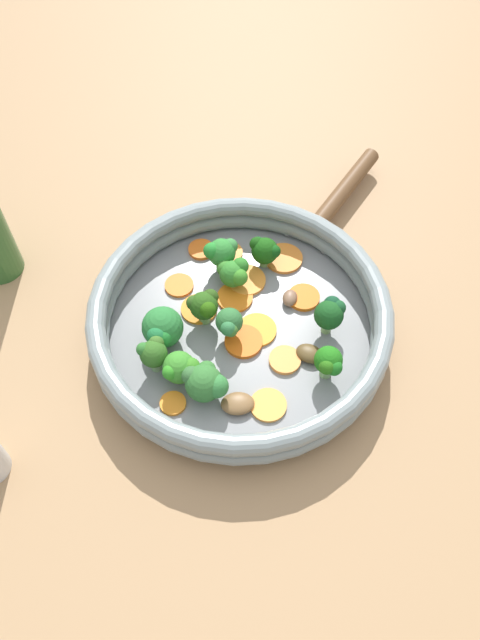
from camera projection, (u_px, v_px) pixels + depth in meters
The scene contains 33 objects.
ground_plane at pixel (240, 333), 0.73m from camera, with size 4.00×4.00×0.00m, color #9F7A52.
skillet at pixel (240, 330), 0.73m from camera, with size 0.32×0.32×0.01m, color gray.
skillet_rim_wall at pixel (240, 316), 0.70m from camera, with size 0.34×0.34×0.04m.
skillet_handle at pixel (342, 193), 0.83m from camera, with size 0.02×0.02×0.18m, color brown.
skillet_rivet_left at pixel (324, 251), 0.78m from camera, with size 0.01×0.01×0.01m, color gray.
skillet_rivet_right at pixel (287, 233), 0.80m from camera, with size 0.01×0.01×0.01m, color gray.
carrot_slice_0 at pixel (284, 258), 0.78m from camera, with size 0.05×0.05×0.00m, color orange.
carrot_slice_1 at pixel (199, 309), 0.73m from camera, with size 0.04×0.04×0.00m, color orange.
carrot_slice_2 at pixel (268, 405), 0.66m from camera, with size 0.04×0.04×0.00m, color #F29B3C.
carrot_slice_3 at pixel (201, 249), 0.78m from camera, with size 0.03×0.03×0.01m, color orange.
carrot_slice_4 at pixel (173, 403), 0.66m from camera, with size 0.03×0.03×0.00m, color orange.
carrot_slice_5 at pixel (229, 253), 0.78m from camera, with size 0.03×0.03×0.00m, color orange.
carrot_slice_6 at pixel (304, 297), 0.74m from camera, with size 0.04×0.04×0.01m, color #D86111.
carrot_slice_7 at pixel (257, 330), 0.72m from camera, with size 0.05×0.05×0.00m, color orange.
carrot_slice_8 at pixel (247, 280), 0.76m from camera, with size 0.05×0.05×0.00m, color orange.
carrot_slice_9 at pixel (244, 342), 0.71m from camera, with size 0.04×0.04×0.01m, color #DD5D14.
carrot_slice_10 at pixel (285, 360), 0.69m from camera, with size 0.04×0.04×0.01m, color #F9923E.
carrot_slice_11 at pixel (235, 297), 0.74m from camera, with size 0.04×0.04×0.00m, color orange.
carrot_slice_12 at pixel (179, 285), 0.75m from camera, with size 0.03×0.03×0.00m, color orange.
broccoli_floret_0 at pixel (221, 252), 0.75m from camera, with size 0.03×0.04×0.05m.
broccoli_floret_1 at pixel (329, 363), 0.66m from camera, with size 0.04×0.03×0.05m.
broccoli_floret_2 at pixel (330, 313), 0.69m from camera, with size 0.03×0.04×0.05m.
broccoli_floret_3 at pixel (204, 306), 0.70m from camera, with size 0.04×0.04×0.04m.
broccoli_floret_4 at pixel (264, 250), 0.75m from camera, with size 0.04×0.03×0.04m.
broccoli_floret_5 at pixel (162, 329), 0.69m from camera, with size 0.05×0.05×0.05m.
broccoli_floret_6 at pixel (231, 325), 0.69m from camera, with size 0.03×0.03×0.04m.
broccoli_floret_7 at pixel (205, 382), 0.65m from camera, with size 0.05×0.04×0.05m.
broccoli_floret_8 at pixel (180, 368), 0.66m from camera, with size 0.04×0.04×0.04m.
broccoli_floret_9 at pixel (152, 353), 0.67m from camera, with size 0.03×0.03×0.05m.
broccoli_floret_10 at pixel (234, 273), 0.74m from camera, with size 0.04×0.04×0.04m.
mushroom_piece_0 at pixel (310, 354), 0.69m from camera, with size 0.03×0.02×0.01m, color #523E1F.
mushroom_piece_1 at pixel (290, 298), 0.74m from camera, with size 0.02×0.02×0.01m, color brown.
mushroom_piece_2 at pixel (238, 404), 0.66m from camera, with size 0.04×0.03×0.01m, color brown.
Camera 1 is at (0.29, -0.27, 0.61)m, focal length 35.00 mm.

